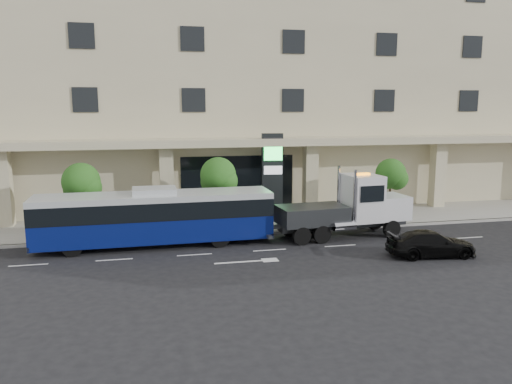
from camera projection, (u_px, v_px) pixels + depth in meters
The scene contains 11 objects.
ground at pixel (263, 243), 28.03m from camera, with size 120.00×120.00×0.00m, color black.
sidewalk at pixel (246, 222), 32.83m from camera, with size 120.00×6.00×0.15m, color gray.
curb at pixel (256, 233), 29.94m from camera, with size 120.00×0.30×0.15m, color gray.
convention_center at pixel (221, 77), 41.20m from camera, with size 60.00×17.60×20.00m.
tree_left at pixel (82, 184), 28.86m from camera, with size 2.27×2.20×4.22m.
tree_mid at pixel (219, 178), 30.52m from camera, with size 2.28×2.20×4.38m.
tree_right at pixel (391, 176), 32.98m from camera, with size 2.10×2.00×4.04m.
city_bus at pixel (155, 216), 27.21m from camera, with size 12.77×2.86×3.23m.
tow_truck at pixel (349, 208), 29.22m from camera, with size 9.01×2.82×4.09m.
black_sedan at pixel (431, 243), 25.46m from camera, with size 1.84×4.52×1.31m, color black.
signage_pylon at pixel (272, 175), 33.76m from camera, with size 1.46×0.67×5.65m.
Camera 1 is at (-6.19, -26.44, 7.53)m, focal length 35.00 mm.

